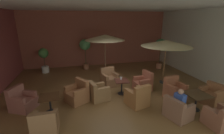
{
  "coord_description": "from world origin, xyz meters",
  "views": [
    {
      "loc": [
        -1.68,
        -6.39,
        3.31
      ],
      "look_at": [
        0.0,
        0.5,
        1.13
      ],
      "focal_mm": 25.39,
      "sensor_mm": 36.0,
      "label": 1
    }
  ],
  "objects_px": {
    "armchair_mid_center_south": "(22,101)",
    "potted_tree_mid_right": "(44,57)",
    "armchair_front_right_east": "(175,91)",
    "potted_tree_left_corner": "(160,47)",
    "patron_blue_shirt": "(180,99)",
    "cafe_table_front_right": "(197,97)",
    "armchair_mid_center_north": "(45,125)",
    "cafe_table_mid_center": "(50,100)",
    "armchair_front_left_south": "(99,93)",
    "armchair_front_right_north": "(211,96)",
    "armchair_mid_center_east": "(78,94)",
    "armchair_front_left_west": "(138,97)",
    "iced_drink_cup": "(121,78)",
    "armchair_front_left_north": "(143,83)",
    "potted_tree_mid_left": "(85,48)",
    "armchair_front_right_south": "(178,110)",
    "armchair_front_right_west": "(221,118)",
    "cafe_table_front_left": "(122,84)",
    "patio_umbrella_center_beige": "(105,38)",
    "patio_umbrella_tall_red": "(166,43)",
    "armchair_front_left_east": "(109,79)"
  },
  "relations": [
    {
      "from": "armchair_front_left_west",
      "to": "potted_tree_mid_right",
      "type": "height_order",
      "value": "potted_tree_mid_right"
    },
    {
      "from": "armchair_front_right_west",
      "to": "patio_umbrella_tall_red",
      "type": "relative_size",
      "value": 0.32
    },
    {
      "from": "armchair_front_left_east",
      "to": "armchair_front_left_west",
      "type": "xyz_separation_m",
      "value": [
        0.64,
        -2.19,
        0.0
      ]
    },
    {
      "from": "armchair_front_left_west",
      "to": "armchair_mid_center_north",
      "type": "xyz_separation_m",
      "value": [
        -3.29,
        -0.9,
        -0.02
      ]
    },
    {
      "from": "armchair_front_left_north",
      "to": "potted_tree_left_corner",
      "type": "distance_m",
      "value": 4.08
    },
    {
      "from": "armchair_front_right_east",
      "to": "armchair_mid_center_east",
      "type": "height_order",
      "value": "armchair_front_right_east"
    },
    {
      "from": "cafe_table_front_right",
      "to": "armchair_mid_center_south",
      "type": "relative_size",
      "value": 0.83
    },
    {
      "from": "armchair_mid_center_east",
      "to": "patio_umbrella_center_beige",
      "type": "relative_size",
      "value": 0.44
    },
    {
      "from": "armchair_front_right_east",
      "to": "armchair_mid_center_east",
      "type": "bearing_deg",
      "value": 170.15
    },
    {
      "from": "armchair_front_left_north",
      "to": "potted_tree_mid_right",
      "type": "bearing_deg",
      "value": 142.11
    },
    {
      "from": "armchair_front_left_south",
      "to": "cafe_table_front_right",
      "type": "xyz_separation_m",
      "value": [
        3.42,
        -1.67,
        0.23
      ]
    },
    {
      "from": "armchair_front_right_west",
      "to": "potted_tree_left_corner",
      "type": "relative_size",
      "value": 0.4
    },
    {
      "from": "armchair_front_left_east",
      "to": "armchair_front_right_east",
      "type": "distance_m",
      "value": 3.15
    },
    {
      "from": "armchair_front_left_north",
      "to": "armchair_mid_center_south",
      "type": "bearing_deg",
      "value": -174.42
    },
    {
      "from": "armchair_front_left_north",
      "to": "cafe_table_front_right",
      "type": "height_order",
      "value": "armchair_front_left_north"
    },
    {
      "from": "armchair_mid_center_north",
      "to": "iced_drink_cup",
      "type": "height_order",
      "value": "armchair_mid_center_north"
    },
    {
      "from": "armchair_mid_center_south",
      "to": "patron_blue_shirt",
      "type": "relative_size",
      "value": 1.53
    },
    {
      "from": "armchair_front_left_south",
      "to": "cafe_table_front_right",
      "type": "relative_size",
      "value": 1.09
    },
    {
      "from": "armchair_mid_center_north",
      "to": "armchair_mid_center_south",
      "type": "height_order",
      "value": "armchair_mid_center_south"
    },
    {
      "from": "armchair_front_left_west",
      "to": "armchair_mid_center_south",
      "type": "height_order",
      "value": "armchair_front_left_west"
    },
    {
      "from": "potted_tree_left_corner",
      "to": "patron_blue_shirt",
      "type": "xyz_separation_m",
      "value": [
        -2.29,
        -5.36,
        -0.79
      ]
    },
    {
      "from": "cafe_table_front_right",
      "to": "armchair_front_right_north",
      "type": "height_order",
      "value": "armchair_front_right_north"
    },
    {
      "from": "armchair_front_right_north",
      "to": "patron_blue_shirt",
      "type": "distance_m",
      "value": 2.04
    },
    {
      "from": "cafe_table_front_left",
      "to": "patio_umbrella_center_beige",
      "type": "bearing_deg",
      "value": 94.6
    },
    {
      "from": "armchair_front_left_north",
      "to": "potted_tree_mid_left",
      "type": "height_order",
      "value": "potted_tree_mid_left"
    },
    {
      "from": "armchair_front_right_east",
      "to": "cafe_table_mid_center",
      "type": "relative_size",
      "value": 1.28
    },
    {
      "from": "cafe_table_front_right",
      "to": "armchair_mid_center_north",
      "type": "distance_m",
      "value": 5.28
    },
    {
      "from": "armchair_front_right_north",
      "to": "potted_tree_left_corner",
      "type": "relative_size",
      "value": 0.44
    },
    {
      "from": "armchair_front_left_south",
      "to": "armchair_mid_center_north",
      "type": "height_order",
      "value": "armchair_mid_center_north"
    },
    {
      "from": "armchair_front_left_west",
      "to": "iced_drink_cup",
      "type": "relative_size",
      "value": 8.81
    },
    {
      "from": "potted_tree_mid_right",
      "to": "patron_blue_shirt",
      "type": "relative_size",
      "value": 2.37
    },
    {
      "from": "patio_umbrella_center_beige",
      "to": "potted_tree_mid_left",
      "type": "xyz_separation_m",
      "value": [
        -1.05,
        1.5,
        -0.79
      ]
    },
    {
      "from": "armchair_front_right_south",
      "to": "patio_umbrella_center_beige",
      "type": "distance_m",
      "value": 5.51
    },
    {
      "from": "potted_tree_left_corner",
      "to": "potted_tree_mid_left",
      "type": "height_order",
      "value": "potted_tree_left_corner"
    },
    {
      "from": "armchair_front_right_east",
      "to": "potted_tree_left_corner",
      "type": "height_order",
      "value": "potted_tree_left_corner"
    },
    {
      "from": "armchair_mid_center_south",
      "to": "potted_tree_mid_right",
      "type": "bearing_deg",
      "value": 87.74
    },
    {
      "from": "armchair_mid_center_east",
      "to": "patio_umbrella_tall_red",
      "type": "bearing_deg",
      "value": 12.13
    },
    {
      "from": "armchair_front_right_north",
      "to": "iced_drink_cup",
      "type": "bearing_deg",
      "value": 151.67
    },
    {
      "from": "armchair_front_left_south",
      "to": "iced_drink_cup",
      "type": "bearing_deg",
      "value": 19.48
    },
    {
      "from": "armchair_front_right_west",
      "to": "potted_tree_mid_left",
      "type": "distance_m",
      "value": 8.1
    },
    {
      "from": "cafe_table_mid_center",
      "to": "armchair_front_left_south",
      "type": "bearing_deg",
      "value": 17.04
    },
    {
      "from": "potted_tree_mid_left",
      "to": "patron_blue_shirt",
      "type": "relative_size",
      "value": 3.07
    },
    {
      "from": "armchair_front_right_west",
      "to": "cafe_table_mid_center",
      "type": "xyz_separation_m",
      "value": [
        -5.34,
        2.12,
        0.19
      ]
    },
    {
      "from": "armchair_front_right_east",
      "to": "armchair_front_right_south",
      "type": "bearing_deg",
      "value": -120.36
    },
    {
      "from": "patio_umbrella_tall_red",
      "to": "potted_tree_left_corner",
      "type": "xyz_separation_m",
      "value": [
        1.13,
        2.4,
        -0.62
      ]
    },
    {
      "from": "armchair_front_right_north",
      "to": "armchair_front_right_east",
      "type": "distance_m",
      "value": 1.4
    },
    {
      "from": "potted_tree_left_corner",
      "to": "iced_drink_cup",
      "type": "relative_size",
      "value": 18.47
    },
    {
      "from": "potted_tree_mid_right",
      "to": "patio_umbrella_tall_red",
      "type": "bearing_deg",
      "value": -27.33
    },
    {
      "from": "armchair_front_left_west",
      "to": "armchair_front_right_west",
      "type": "distance_m",
      "value": 2.77
    },
    {
      "from": "armchair_mid_center_east",
      "to": "patron_blue_shirt",
      "type": "relative_size",
      "value": 1.62
    }
  ]
}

